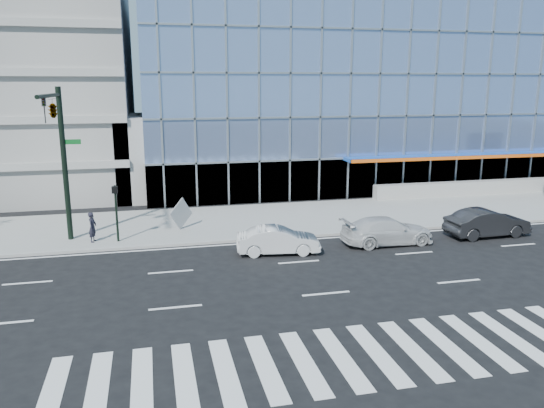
{
  "coord_description": "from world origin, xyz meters",
  "views": [
    {
      "loc": [
        -6.67,
        -23.04,
        8.27
      ],
      "look_at": [
        -0.61,
        3.0,
        2.2
      ],
      "focal_mm": 35.0,
      "sensor_mm": 36.0,
      "label": 1
    }
  ],
  "objects_px": {
    "ped_signal_post": "(116,205)",
    "pedestrian": "(93,227)",
    "tilted_panel": "(181,214)",
    "white_suv": "(387,231)",
    "white_sedan": "(278,240)",
    "traffic_signal": "(57,128)",
    "dark_sedan": "(487,223)"
  },
  "relations": [
    {
      "from": "white_sedan",
      "to": "dark_sedan",
      "type": "relative_size",
      "value": 0.88
    },
    {
      "from": "traffic_signal",
      "to": "dark_sedan",
      "type": "height_order",
      "value": "traffic_signal"
    },
    {
      "from": "traffic_signal",
      "to": "ped_signal_post",
      "type": "relative_size",
      "value": 2.67
    },
    {
      "from": "dark_sedan",
      "to": "tilted_panel",
      "type": "xyz_separation_m",
      "value": [
        -16.43,
        4.85,
        0.29
      ]
    },
    {
      "from": "traffic_signal",
      "to": "pedestrian",
      "type": "xyz_separation_m",
      "value": [
        1.23,
        0.62,
        -5.22
      ]
    },
    {
      "from": "ped_signal_post",
      "to": "tilted_panel",
      "type": "height_order",
      "value": "ped_signal_post"
    },
    {
      "from": "traffic_signal",
      "to": "tilted_panel",
      "type": "distance_m",
      "value": 8.1
    },
    {
      "from": "dark_sedan",
      "to": "pedestrian",
      "type": "relative_size",
      "value": 2.93
    },
    {
      "from": "ped_signal_post",
      "to": "tilted_panel",
      "type": "distance_m",
      "value": 4.0
    },
    {
      "from": "traffic_signal",
      "to": "white_sedan",
      "type": "bearing_deg",
      "value": -16.44
    },
    {
      "from": "traffic_signal",
      "to": "tilted_panel",
      "type": "xyz_separation_m",
      "value": [
        5.92,
        2.13,
        -5.11
      ]
    },
    {
      "from": "white_suv",
      "to": "tilted_panel",
      "type": "height_order",
      "value": "tilted_panel"
    },
    {
      "from": "pedestrian",
      "to": "tilted_panel",
      "type": "xyz_separation_m",
      "value": [
        4.69,
        1.51,
        0.11
      ]
    },
    {
      "from": "ped_signal_post",
      "to": "pedestrian",
      "type": "height_order",
      "value": "ped_signal_post"
    },
    {
      "from": "white_suv",
      "to": "white_sedan",
      "type": "relative_size",
      "value": 1.19
    },
    {
      "from": "white_suv",
      "to": "pedestrian",
      "type": "distance_m",
      "value": 15.5
    },
    {
      "from": "white_sedan",
      "to": "pedestrian",
      "type": "distance_m",
      "value": 9.84
    },
    {
      "from": "dark_sedan",
      "to": "white_suv",
      "type": "bearing_deg",
      "value": 87.89
    },
    {
      "from": "ped_signal_post",
      "to": "pedestrian",
      "type": "xyz_separation_m",
      "value": [
        -1.27,
        0.24,
        -1.2
      ]
    },
    {
      "from": "ped_signal_post",
      "to": "pedestrian",
      "type": "relative_size",
      "value": 1.89
    },
    {
      "from": "white_sedan",
      "to": "tilted_panel",
      "type": "xyz_separation_m",
      "value": [
        -4.43,
        5.18,
        0.38
      ]
    },
    {
      "from": "white_sedan",
      "to": "pedestrian",
      "type": "bearing_deg",
      "value": 75.38
    },
    {
      "from": "dark_sedan",
      "to": "tilted_panel",
      "type": "distance_m",
      "value": 17.13
    },
    {
      "from": "white_suv",
      "to": "tilted_panel",
      "type": "relative_size",
      "value": 3.78
    },
    {
      "from": "pedestrian",
      "to": "tilted_panel",
      "type": "distance_m",
      "value": 4.93
    },
    {
      "from": "traffic_signal",
      "to": "white_sedan",
      "type": "xyz_separation_m",
      "value": [
        10.35,
        -3.05,
        -5.49
      ]
    },
    {
      "from": "white_sedan",
      "to": "dark_sedan",
      "type": "bearing_deg",
      "value": -81.1
    },
    {
      "from": "dark_sedan",
      "to": "traffic_signal",
      "type": "bearing_deg",
      "value": 80.49
    },
    {
      "from": "tilted_panel",
      "to": "traffic_signal",
      "type": "bearing_deg",
      "value": 156.87
    },
    {
      "from": "white_suv",
      "to": "pedestrian",
      "type": "xyz_separation_m",
      "value": [
        -15.12,
        3.39,
        0.23
      ]
    },
    {
      "from": "ped_signal_post",
      "to": "white_suv",
      "type": "height_order",
      "value": "ped_signal_post"
    },
    {
      "from": "white_suv",
      "to": "dark_sedan",
      "type": "xyz_separation_m",
      "value": [
        6.0,
        0.05,
        0.05
      ]
    }
  ]
}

